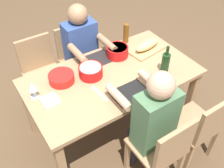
{
  "coord_description": "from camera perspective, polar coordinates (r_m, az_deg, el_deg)",
  "views": [
    {
      "loc": [
        -1.02,
        -1.56,
        2.33
      ],
      "look_at": [
        0.0,
        0.0,
        0.63
      ],
      "focal_mm": 41.68,
      "sensor_mm": 36.0,
      "label": 1
    }
  ],
  "objects": [
    {
      "name": "serving_bowl_salad",
      "position": [
        2.66,
        1.18,
        7.3
      ],
      "size": [
        0.22,
        0.22,
        0.11
      ],
      "color": "red",
      "rests_on": "dining_table"
    },
    {
      "name": "diner_far_center",
      "position": [
        2.88,
        -6.46,
        7.58
      ],
      "size": [
        0.41,
        0.53,
        1.2
      ],
      "color": "#2D2D38",
      "rests_on": "ground_plane"
    },
    {
      "name": "ground_plane",
      "position": [
        2.98,
        0.0,
        -8.97
      ],
      "size": [
        8.0,
        8.0,
        0.0
      ],
      "primitive_type": "plane",
      "color": "brown"
    },
    {
      "name": "beer_bottle",
      "position": [
        2.85,
        3.1,
        11.03
      ],
      "size": [
        0.06,
        0.06,
        0.22
      ],
      "primitive_type": "cylinder",
      "color": "brown",
      "rests_on": "dining_table"
    },
    {
      "name": "chair_near_right",
      "position": [
        2.49,
        18.87,
        -8.7
      ],
      "size": [
        0.4,
        0.4,
        0.85
      ],
      "color": "#A87F56",
      "rests_on": "ground_plane"
    },
    {
      "name": "placemat_near_center",
      "position": [
        2.27,
        3.98,
        -1.95
      ],
      "size": [
        0.32,
        0.23,
        0.01
      ],
      "primitive_type": "cube",
      "color": "black",
      "rests_on": "dining_table"
    },
    {
      "name": "bread_loaf",
      "position": [
        2.76,
        7.77,
        8.51
      ],
      "size": [
        0.33,
        0.15,
        0.09
      ],
      "primitive_type": "ellipsoid",
      "rotation": [
        0.0,
        0.0,
        0.14
      ],
      "color": "tan",
      "rests_on": "cutting_board"
    },
    {
      "name": "serving_bowl_fruit",
      "position": [
        2.4,
        -11.04,
        1.42
      ],
      "size": [
        0.24,
        0.24,
        0.08
      ],
      "color": "red",
      "rests_on": "dining_table"
    },
    {
      "name": "dining_table",
      "position": [
        2.51,
        0.0,
        0.34
      ],
      "size": [
        1.62,
        0.89,
        0.74
      ],
      "color": "#A87F56",
      "rests_on": "ground_plane"
    },
    {
      "name": "cutting_board",
      "position": [
        2.79,
        7.66,
        7.58
      ],
      "size": [
        0.43,
        0.27,
        0.02
      ],
      "primitive_type": "cube",
      "rotation": [
        0.0,
        0.0,
        0.14
      ],
      "color": "tan",
      "rests_on": "dining_table"
    },
    {
      "name": "napkin_stack",
      "position": [
        2.25,
        -13.47,
        -3.5
      ],
      "size": [
        0.14,
        0.14,
        0.02
      ],
      "primitive_type": "cube",
      "rotation": [
        0.0,
        0.0,
        0.01
      ],
      "color": "white",
      "rests_on": "dining_table"
    },
    {
      "name": "chair_far_left",
      "position": [
        3.02,
        -15.26,
        3.03
      ],
      "size": [
        0.4,
        0.4,
        0.85
      ],
      "color": "#A87F56",
      "rests_on": "ground_plane"
    },
    {
      "name": "placemat_far_center",
      "position": [
        2.64,
        -3.44,
        5.35
      ],
      "size": [
        0.32,
        0.23,
        0.01
      ],
      "primitive_type": "cube",
      "color": "black",
      "rests_on": "dining_table"
    },
    {
      "name": "carving_knife",
      "position": [
        2.26,
        -2.8,
        -2.1
      ],
      "size": [
        0.04,
        0.23,
        0.01
      ],
      "primitive_type": "cube",
      "rotation": [
        0.0,
        0.0,
        1.64
      ],
      "color": "silver",
      "rests_on": "dining_table"
    },
    {
      "name": "fork_near_right",
      "position": [
        2.43,
        9.81,
        0.86
      ],
      "size": [
        0.03,
        0.17,
        0.01
      ],
      "primitive_type": "cube",
      "rotation": [
        0.0,
        0.0,
        0.08
      ],
      "color": "silver",
      "rests_on": "dining_table"
    },
    {
      "name": "diner_near_center",
      "position": [
        2.16,
        8.64,
        -7.43
      ],
      "size": [
        0.41,
        0.53,
        1.2
      ],
      "color": "#2D2D38",
      "rests_on": "ground_plane"
    },
    {
      "name": "chair_near_center",
      "position": [
        2.25,
        11.13,
        -13.9
      ],
      "size": [
        0.4,
        0.4,
        0.85
      ],
      "color": "#A87F56",
      "rests_on": "ground_plane"
    },
    {
      "name": "wine_bottle",
      "position": [
        2.47,
        11.64,
        4.59
      ],
      "size": [
        0.08,
        0.08,
        0.29
      ],
      "color": "#193819",
      "rests_on": "dining_table"
    },
    {
      "name": "wine_glass",
      "position": [
        2.25,
        -17.08,
        -0.67
      ],
      "size": [
        0.08,
        0.08,
        0.17
      ],
      "color": "silver",
      "rests_on": "dining_table"
    },
    {
      "name": "chair_far_center",
      "position": [
        3.14,
        -7.76,
        5.93
      ],
      "size": [
        0.4,
        0.4,
        0.85
      ],
      "color": "#A87F56",
      "rests_on": "ground_plane"
    },
    {
      "name": "serving_bowl_pasta",
      "position": [
        2.41,
        -4.71,
        2.89
      ],
      "size": [
        0.22,
        0.22,
        0.1
      ],
      "color": "red",
      "rests_on": "dining_table"
    }
  ]
}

